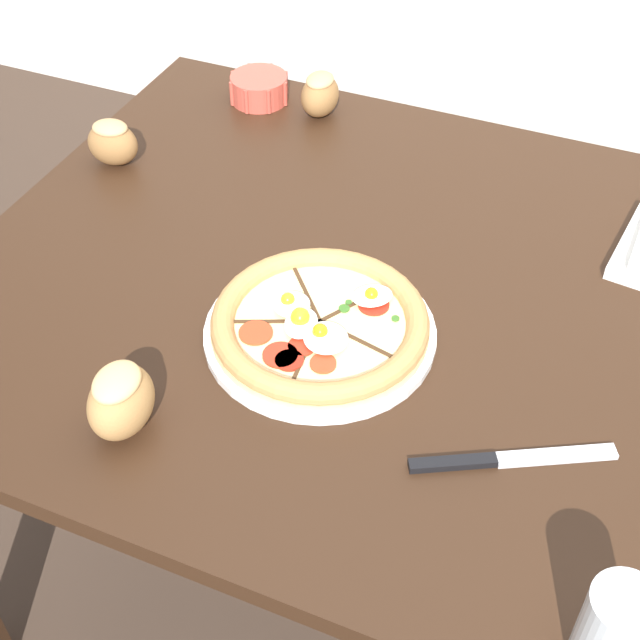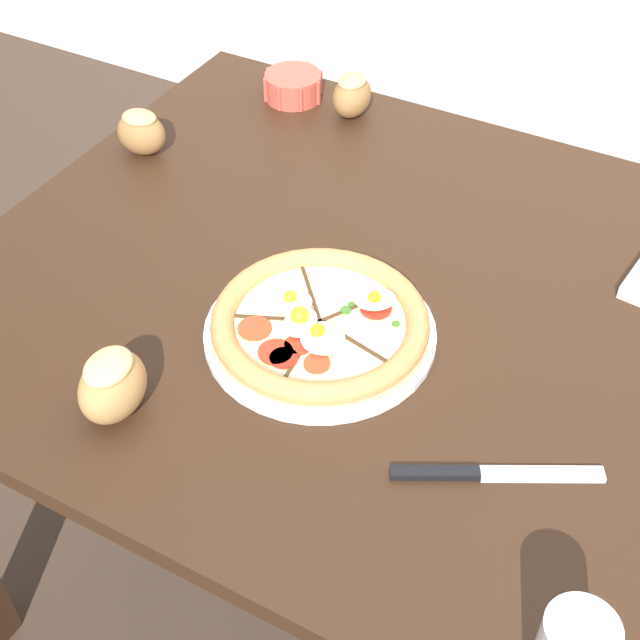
{
  "view_description": "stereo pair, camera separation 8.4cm",
  "coord_description": "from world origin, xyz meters",
  "views": [
    {
      "loc": [
        0.28,
        -0.9,
        1.58
      ],
      "look_at": [
        -0.05,
        -0.12,
        0.77
      ],
      "focal_mm": 50.0,
      "sensor_mm": 36.0,
      "label": 1
    },
    {
      "loc": [
        0.36,
        -0.87,
        1.58
      ],
      "look_at": [
        -0.05,
        -0.12,
        0.77
      ],
      "focal_mm": 50.0,
      "sensor_mm": 36.0,
      "label": 2
    }
  ],
  "objects": [
    {
      "name": "knife_main",
      "position": [
        0.24,
        -0.23,
        0.75
      ],
      "size": [
        0.23,
        0.13,
        0.01
      ],
      "rotation": [
        0.0,
        0.0,
        0.49
      ],
      "color": "silver",
      "rests_on": "dining_table"
    },
    {
      "name": "ramekin_bowl",
      "position": [
        -0.39,
        0.41,
        0.77
      ],
      "size": [
        0.11,
        0.11,
        0.05
      ],
      "color": "#C64C3D",
      "rests_on": "dining_table"
    },
    {
      "name": "bread_piece_mid",
      "position": [
        -0.27,
        0.4,
        0.78
      ],
      "size": [
        0.07,
        0.09,
        0.08
      ],
      "rotation": [
        0.0,
        0.0,
        1.6
      ],
      "color": "olive",
      "rests_on": "dining_table"
    },
    {
      "name": "ground_plane",
      "position": [
        0.0,
        0.0,
        0.0
      ],
      "size": [
        12.0,
        12.0,
        0.0
      ],
      "primitive_type": "plane",
      "color": "#3D2D23"
    },
    {
      "name": "water_glass",
      "position": [
        0.38,
        -0.43,
        0.79
      ],
      "size": [
        0.07,
        0.07,
        0.11
      ],
      "color": "white",
      "rests_on": "dining_table"
    },
    {
      "name": "bread_piece_near",
      "position": [
        -0.52,
        0.13,
        0.78
      ],
      "size": [
        0.09,
        0.07,
        0.08
      ],
      "rotation": [
        0.0,
        0.0,
        0.09
      ],
      "color": "olive",
      "rests_on": "dining_table"
    },
    {
      "name": "dining_table",
      "position": [
        0.0,
        0.0,
        0.65
      ],
      "size": [
        1.22,
        0.99,
        0.74
      ],
      "color": "#331E11",
      "rests_on": "ground_plane"
    },
    {
      "name": "bread_piece_far",
      "position": [
        -0.21,
        -0.36,
        0.79
      ],
      "size": [
        0.09,
        0.11,
        0.09
      ],
      "rotation": [
        0.0,
        0.0,
        1.69
      ],
      "color": "#B27F47",
      "rests_on": "dining_table"
    },
    {
      "name": "pizza",
      "position": [
        -0.05,
        -0.12,
        0.76
      ],
      "size": [
        0.31,
        0.31,
        0.05
      ],
      "color": "white",
      "rests_on": "dining_table"
    }
  ]
}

